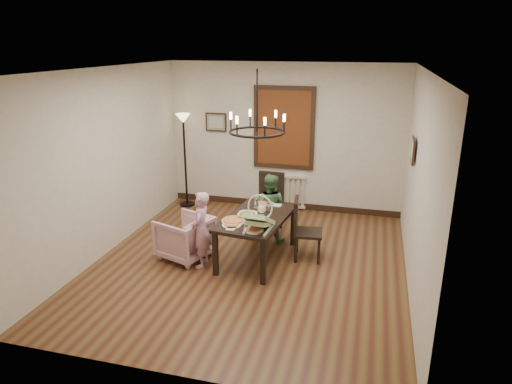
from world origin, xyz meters
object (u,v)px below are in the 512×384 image
at_px(chair_far, 268,203).
at_px(drinking_glass, 262,210).
at_px(dining_table, 257,221).
at_px(elderly_woman, 201,236).
at_px(seated_man, 270,213).
at_px(armchair, 185,237).
at_px(floor_lamp, 185,162).
at_px(chair_right, 308,229).
at_px(baby_bouncer, 259,218).

distance_m(chair_far, drinking_glass, 1.06).
relative_size(dining_table, elderly_woman, 1.68).
bearing_deg(seated_man, drinking_glass, 98.53).
bearing_deg(armchair, drinking_glass, 123.61).
relative_size(armchair, seated_man, 0.76).
height_order(chair_far, floor_lamp, floor_lamp).
bearing_deg(elderly_woman, floor_lamp, -159.17).
height_order(dining_table, elderly_woman, elderly_woman).
relative_size(chair_far, seated_man, 1.09).
bearing_deg(chair_right, chair_far, 36.91).
relative_size(armchair, drinking_glass, 4.73).
relative_size(chair_far, elderly_woman, 1.09).
height_order(drinking_glass, floor_lamp, floor_lamp).
xyz_separation_m(chair_far, baby_bouncer, (0.24, -1.57, 0.35)).
bearing_deg(floor_lamp, baby_bouncer, -49.06).
relative_size(chair_right, floor_lamp, 0.53).
bearing_deg(floor_lamp, seated_man, -31.65).
relative_size(chair_far, baby_bouncer, 1.98).
bearing_deg(chair_far, drinking_glass, -79.46).
xyz_separation_m(elderly_woman, seated_man, (0.75, 1.15, 0.00)).
bearing_deg(elderly_woman, dining_table, 112.47).
bearing_deg(baby_bouncer, drinking_glass, 105.12).
xyz_separation_m(dining_table, elderly_woman, (-0.73, -0.41, -0.14)).
xyz_separation_m(armchair, elderly_woman, (0.34, -0.19, 0.14)).
distance_m(seated_man, floor_lamp, 2.38).
height_order(seated_man, drinking_glass, seated_man).
bearing_deg(baby_bouncer, seated_man, 100.75).
bearing_deg(dining_table, elderly_woman, -143.97).
bearing_deg(dining_table, floor_lamp, 141.87).
bearing_deg(chair_right, baby_bouncer, 133.94).
height_order(armchair, baby_bouncer, baby_bouncer).
xyz_separation_m(armchair, floor_lamp, (-0.90, 2.19, 0.57)).
bearing_deg(floor_lamp, dining_table, -44.93).
bearing_deg(seated_man, elderly_woman, 62.68).
distance_m(dining_table, drinking_glass, 0.18).
relative_size(elderly_woman, seated_man, 1.00).
bearing_deg(dining_table, drinking_glass, 60.73).
xyz_separation_m(chair_right, drinking_glass, (-0.69, -0.14, 0.30)).
xyz_separation_m(elderly_woman, drinking_glass, (0.78, 0.48, 0.30)).
height_order(chair_right, elderly_woman, chair_right).
relative_size(drinking_glass, floor_lamp, 0.08).
height_order(chair_right, floor_lamp, floor_lamp).
relative_size(chair_right, seated_man, 1.01).
bearing_deg(baby_bouncer, floor_lamp, 135.29).
distance_m(seated_man, baby_bouncer, 1.30).
bearing_deg(drinking_glass, chair_right, 11.77).
bearing_deg(drinking_glass, dining_table, -126.08).
relative_size(chair_right, armchair, 1.32).
height_order(dining_table, chair_right, chair_right).
height_order(armchair, elderly_woman, elderly_woman).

